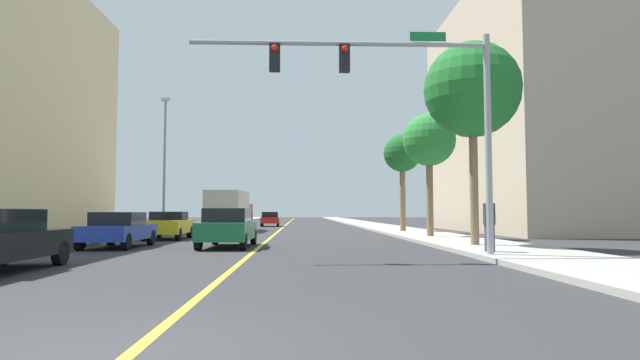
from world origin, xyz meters
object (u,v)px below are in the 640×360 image
street_lamp (165,158)px  traffic_signal_mast (400,91)px  palm_mid (429,141)px  car_red (270,219)px  pedestrian (489,224)px  car_green (228,227)px  palm_far (402,155)px  car_blue (118,229)px  car_yellow (168,225)px  palm_near (472,91)px  car_white (226,220)px  delivery_truck (229,210)px

street_lamp → traffic_signal_mast: bearing=-57.9°
palm_mid → car_red: 26.32m
pedestrian → palm_mid: bearing=-132.7°
traffic_signal_mast → street_lamp: (-12.05, 19.23, -0.03)m
palm_mid → car_green: palm_mid is taller
car_green → car_red: 30.29m
palm_far → car_blue: palm_far is taller
car_yellow → street_lamp: bearing=-74.5°
palm_near → car_yellow: palm_near is taller
traffic_signal_mast → car_blue: size_ratio=2.18×
palm_mid → car_blue: (-14.02, -6.32, -4.45)m
palm_far → car_white: 20.65m
car_green → pedestrian: size_ratio=2.61×
car_white → delivery_truck: bearing=99.2°
traffic_signal_mast → palm_near: bearing=50.4°
car_blue → pedestrian: (13.21, -4.50, 0.31)m
street_lamp → palm_far: (15.88, -0.07, 0.23)m
street_lamp → car_red: street_lamp is taller
palm_mid → street_lamp: bearing=155.0°
palm_far → delivery_truck: (-12.09, 3.95, -3.69)m
car_white → car_blue: 28.23m
car_yellow → car_green: size_ratio=0.86×
palm_far → car_blue: (-14.02, -13.66, -4.53)m
palm_near → car_blue: palm_near is taller
palm_near → car_yellow: size_ratio=2.00×
palm_mid → car_white: palm_mid is taller
traffic_signal_mast → car_white: 35.48m
car_red → delivery_truck: bearing=-101.9°
car_white → delivery_truck: size_ratio=0.55×
car_yellow → delivery_truck: bearing=-99.0°
car_red → pedestrian: (9.05, -34.82, 0.31)m
delivery_truck → pedestrian: size_ratio=4.35×
car_yellow → palm_far: bearing=-152.7°
palm_far → car_red: size_ratio=1.67×
palm_near → car_green: palm_near is taller
traffic_signal_mast → delivery_truck: size_ratio=1.18×
car_green → palm_near: bearing=-5.5°
palm_mid → car_white: (-13.90, 21.90, -4.47)m
palm_near → car_green: (-9.60, 1.05, -5.36)m
street_lamp → delivery_truck: (3.79, 3.88, -3.45)m
car_white → palm_far: bearing=133.1°
car_red → delivery_truck: delivery_truck is taller
palm_mid → car_blue: 16.01m
street_lamp → palm_near: (15.77, -14.75, 1.14)m
traffic_signal_mast → palm_far: traffic_signal_mast is taller
car_red → car_white: 4.55m
car_blue → pedestrian: 13.95m
car_yellow → car_green: 7.40m
palm_far → car_green: size_ratio=1.41×
street_lamp → palm_far: street_lamp is taller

